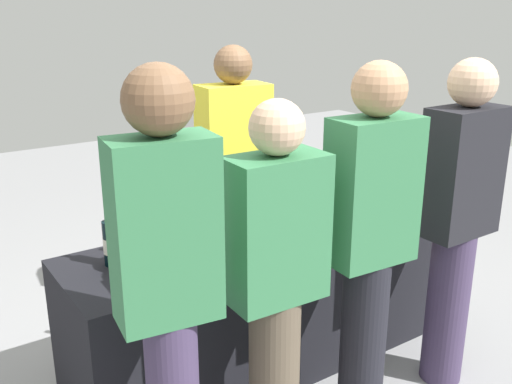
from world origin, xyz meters
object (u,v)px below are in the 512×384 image
object	(u,v)px
wine_bottle_3	(226,213)
guest_3	(457,216)
wine_glass_0	(141,254)
menu_board	(258,214)
wine_bottle_4	(269,203)
guest_1	(275,281)
guest_2	(369,240)
wine_bottle_2	(184,221)
wine_glass_4	(330,206)
guest_0	(168,288)
wine_glass_2	(273,223)
wine_bottle_5	(350,181)
wine_glass_3	(301,217)
server_pouring	(234,174)
ice_bucket	(143,252)
wine_bottle_0	(111,242)
wine_bottle_1	(150,237)
wine_glass_1	(203,241)

from	to	relation	value
wine_bottle_3	guest_3	bearing A→B (deg)	-42.44
wine_glass_0	menu_board	xyz separation A→B (m)	(1.39, 1.11, -0.43)
wine_bottle_4	guest_1	distance (m)	0.94
wine_bottle_4	guest_2	bearing A→B (deg)	-92.64
wine_bottle_2	wine_glass_4	distance (m)	0.82
guest_0	wine_bottle_3	bearing A→B (deg)	55.42
wine_glass_4	guest_3	distance (m)	0.68
wine_glass_2	wine_bottle_5	bearing A→B (deg)	19.82
wine_glass_0	wine_glass_3	bearing A→B (deg)	-0.95
server_pouring	menu_board	bearing A→B (deg)	-132.57
wine_glass_0	ice_bucket	bearing A→B (deg)	59.51
wine_bottle_0	wine_bottle_1	xyz separation A→B (m)	(0.18, -0.04, -0.00)
wine_bottle_5	wine_glass_3	distance (m)	0.67
guest_2	menu_board	xyz separation A→B (m)	(0.56, 1.69, -0.51)
wine_bottle_2	wine_glass_1	xyz separation A→B (m)	(-0.04, -0.27, -0.01)
wine_bottle_4	wine_glass_2	size ratio (longest dim) A/B	2.08
wine_glass_1	guest_0	distance (m)	0.73
wine_glass_3	wine_glass_4	distance (m)	0.24
wine_glass_3	ice_bucket	bearing A→B (deg)	175.29
wine_glass_0	ice_bucket	distance (m)	0.07
wine_bottle_4	menu_board	bearing A→B (deg)	59.15
guest_1	wine_bottle_1	bearing A→B (deg)	110.22
wine_bottle_5	wine_glass_1	xyz separation A→B (m)	(-1.20, -0.27, -0.02)
ice_bucket	guest_3	xyz separation A→B (m)	(1.40, -0.64, 0.08)
wine_bottle_2	ice_bucket	xyz separation A→B (m)	(-0.32, -0.20, -0.02)
wine_glass_1	wine_glass_2	bearing A→B (deg)	-2.18
wine_bottle_5	wine_glass_4	distance (m)	0.44
wine_glass_2	guest_3	bearing A→B (deg)	-37.25
ice_bucket	guest_2	world-z (taller)	guest_2
ice_bucket	guest_3	world-z (taller)	guest_3
wine_bottle_2	wine_glass_2	distance (m)	0.46
guest_2	server_pouring	bearing A→B (deg)	89.42
wine_glass_3	wine_glass_4	size ratio (longest dim) A/B	0.97
wine_bottle_0	ice_bucket	size ratio (longest dim) A/B	1.53
guest_0	ice_bucket	bearing A→B (deg)	82.30
guest_1	wine_glass_3	bearing A→B (deg)	45.76
wine_bottle_3	ice_bucket	xyz separation A→B (m)	(-0.54, -0.15, -0.03)
wine_bottle_2	server_pouring	distance (m)	0.72
wine_bottle_5	guest_0	xyz separation A→B (m)	(-1.65, -0.84, 0.10)
wine_glass_0	wine_glass_4	bearing A→B (deg)	1.32
wine_bottle_2	server_pouring	bearing A→B (deg)	36.70
wine_bottle_0	wine_bottle_3	world-z (taller)	wine_bottle_3
wine_bottle_1	wine_glass_4	xyz separation A→B (m)	(1.02, -0.12, -0.01)
guest_3	wine_glass_0	bearing A→B (deg)	158.12
wine_glass_2	wine_glass_1	bearing A→B (deg)	177.82
wine_bottle_2	wine_glass_4	world-z (taller)	wine_bottle_2
guest_1	guest_3	distance (m)	1.10
guest_1	menu_board	world-z (taller)	guest_1
guest_2	menu_board	size ratio (longest dim) A/B	1.95
wine_bottle_5	wine_glass_2	xyz separation A→B (m)	(-0.80, -0.29, -0.02)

